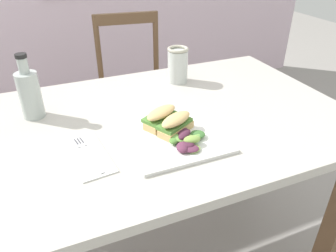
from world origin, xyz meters
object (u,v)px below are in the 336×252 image
object	(u,v)px
dining_table	(168,150)
fork_on_napkin	(87,152)
bottle_cold_brew	(30,96)
mason_jar_iced_tea	(178,67)
chair_wooden_far	(134,92)
plate_lunch	(173,137)
sandwich_half_front	(176,124)
sandwich_half_back	(161,117)

from	to	relation	value
dining_table	fork_on_napkin	world-z (taller)	fork_on_napkin
bottle_cold_brew	mason_jar_iced_tea	world-z (taller)	bottle_cold_brew
chair_wooden_far	plate_lunch	xyz separation A→B (m)	(-0.17, -0.95, 0.30)
dining_table	sandwich_half_front	world-z (taller)	sandwich_half_front
plate_lunch	sandwich_half_back	size ratio (longest dim) A/B	2.17
fork_on_napkin	mason_jar_iced_tea	size ratio (longest dim) A/B	1.34
fork_on_napkin	bottle_cold_brew	size ratio (longest dim) A/B	0.88
dining_table	chair_wooden_far	bearing A→B (deg)	81.24
sandwich_half_back	fork_on_napkin	xyz separation A→B (m)	(-0.24, -0.05, -0.03)
mason_jar_iced_tea	dining_table	bearing A→B (deg)	-120.27
dining_table	sandwich_half_front	xyz separation A→B (m)	(-0.02, -0.12, 0.17)
mason_jar_iced_tea	sandwich_half_front	bearing A→B (deg)	-114.94
dining_table	sandwich_half_back	distance (m)	0.19
plate_lunch	sandwich_half_back	xyz separation A→B (m)	(-0.01, 0.07, 0.03)
sandwich_half_back	mason_jar_iced_tea	distance (m)	0.37
bottle_cold_brew	sandwich_half_back	bearing A→B (deg)	-32.75
sandwich_half_back	mason_jar_iced_tea	xyz separation A→B (m)	(0.19, 0.31, 0.02)
dining_table	plate_lunch	world-z (taller)	plate_lunch
sandwich_half_back	bottle_cold_brew	xyz separation A→B (m)	(-0.35, 0.23, 0.03)
chair_wooden_far	sandwich_half_front	distance (m)	1.01
chair_wooden_far	sandwich_half_back	size ratio (longest dim) A/B	6.90
plate_lunch	mason_jar_iced_tea	xyz separation A→B (m)	(0.18, 0.38, 0.06)
chair_wooden_far	bottle_cold_brew	xyz separation A→B (m)	(-0.53, -0.66, 0.36)
sandwich_half_front	sandwich_half_back	xyz separation A→B (m)	(-0.02, 0.05, 0.00)
sandwich_half_back	fork_on_napkin	world-z (taller)	sandwich_half_back
dining_table	fork_on_napkin	distance (m)	0.34
mason_jar_iced_tea	plate_lunch	bearing A→B (deg)	-115.81
dining_table	mason_jar_iced_tea	distance (m)	0.35
plate_lunch	mason_jar_iced_tea	bearing A→B (deg)	64.19
chair_wooden_far	mason_jar_iced_tea	distance (m)	0.67
fork_on_napkin	mason_jar_iced_tea	xyz separation A→B (m)	(0.43, 0.36, 0.06)
bottle_cold_brew	chair_wooden_far	bearing A→B (deg)	51.14
mason_jar_iced_tea	bottle_cold_brew	bearing A→B (deg)	-171.41
dining_table	sandwich_half_front	size ratio (longest dim) A/B	9.48
dining_table	plate_lunch	xyz separation A→B (m)	(-0.04, -0.13, 0.14)
chair_wooden_far	dining_table	bearing A→B (deg)	-98.76
chair_wooden_far	plate_lunch	world-z (taller)	chair_wooden_far
plate_lunch	sandwich_half_front	bearing A→B (deg)	46.82
dining_table	sandwich_half_back	size ratio (longest dim) A/B	9.48
chair_wooden_far	sandwich_half_front	xyz separation A→B (m)	(-0.15, -0.94, 0.33)
chair_wooden_far	sandwich_half_front	size ratio (longest dim) A/B	6.90
sandwich_half_front	fork_on_napkin	world-z (taller)	sandwich_half_front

